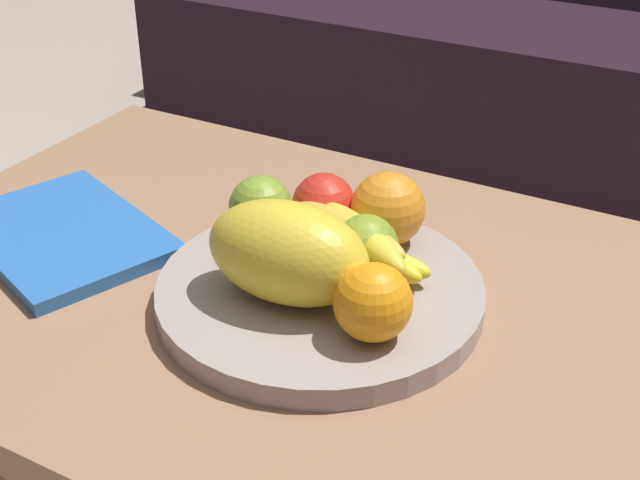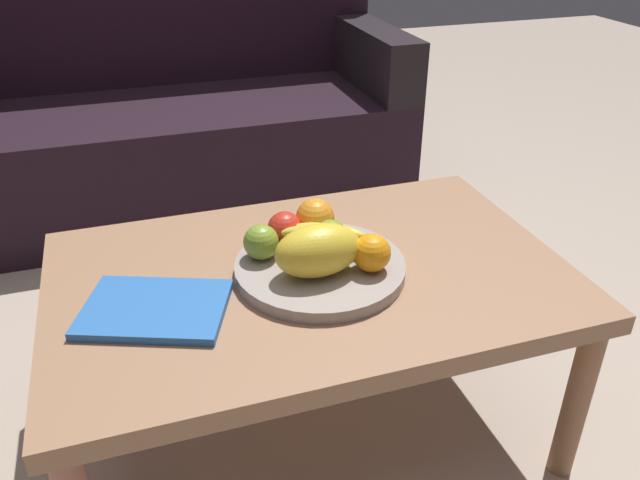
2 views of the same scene
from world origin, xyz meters
TOP-DOWN VIEW (x-y plane):
  - coffee_table at (0.00, 0.00)m, footprint 1.01×0.64m
  - couch at (-0.15, 1.32)m, footprint 1.70×0.70m
  - fruit_bowl at (0.02, -0.01)m, footprint 0.33×0.33m
  - melon_large_front at (0.00, -0.05)m, footprint 0.17×0.11m
  - orange_front at (0.10, -0.07)m, footprint 0.07×0.07m
  - orange_left at (0.04, 0.09)m, footprint 0.08×0.08m
  - apple_front at (0.05, 0.02)m, footprint 0.07×0.07m
  - apple_left at (-0.03, 0.08)m, footprint 0.07×0.07m
  - apple_right at (-0.09, 0.04)m, footprint 0.07×0.07m
  - banana_bunch at (0.04, 0.03)m, footprint 0.17×0.11m
  - magazine at (-0.30, -0.05)m, footprint 0.30×0.26m

SIDE VIEW (x-z plane):
  - couch at x=-0.15m, z-range -0.15..0.75m
  - coffee_table at x=0.00m, z-range 0.16..0.58m
  - magazine at x=-0.30m, z-range 0.42..0.44m
  - fruit_bowl at x=0.02m, z-range 0.42..0.45m
  - banana_bunch at x=0.04m, z-range 0.45..0.51m
  - apple_front at x=0.05m, z-range 0.45..0.51m
  - apple_right at x=-0.09m, z-range 0.45..0.52m
  - apple_left at x=-0.03m, z-range 0.45..0.52m
  - orange_front at x=0.10m, z-range 0.45..0.52m
  - orange_left at x=0.04m, z-range 0.45..0.53m
  - melon_large_front at x=0.00m, z-range 0.45..0.55m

